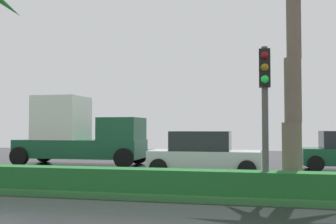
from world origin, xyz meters
TOP-DOWN VIEW (x-y plane):
  - ground_plane at (0.00, 9.00)m, footprint 90.00×42.00m
  - median_strip at (0.00, 8.00)m, footprint 85.50×4.00m
  - median_hedge at (0.00, 6.60)m, footprint 76.50×0.70m
  - traffic_signal_median_right at (4.30, 6.62)m, footprint 0.28×0.43m
  - box_truck_lead at (-4.69, 15.02)m, footprint 6.40×2.64m
  - car_in_traffic_second at (2.04, 11.92)m, footprint 4.30×2.02m

SIDE VIEW (x-z plane):
  - ground_plane at x=0.00m, z-range -0.10..0.00m
  - median_strip at x=0.00m, z-range 0.00..0.15m
  - median_hedge at x=0.00m, z-range 0.15..0.75m
  - car_in_traffic_second at x=2.04m, z-range -0.03..1.69m
  - box_truck_lead at x=-4.69m, z-range -0.18..3.28m
  - traffic_signal_median_right at x=4.30m, z-range 0.86..4.62m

